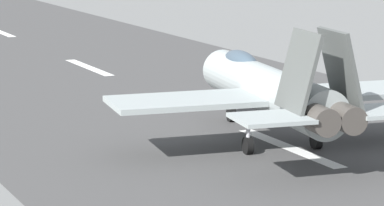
% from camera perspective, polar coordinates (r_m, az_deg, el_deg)
% --- Properties ---
extents(ground_plane, '(400.00, 400.00, 0.00)m').
position_cam_1_polar(ground_plane, '(42.67, 5.75, -2.66)').
color(ground_plane, slate).
extents(runway_strip, '(240.00, 26.00, 0.02)m').
position_cam_1_polar(runway_strip, '(42.65, 5.76, -2.65)').
color(runway_strip, '#454544').
rests_on(runway_strip, ground).
extents(fighter_jet, '(17.07, 15.11, 5.70)m').
position_cam_1_polar(fighter_jet, '(43.14, 4.46, 0.90)').
color(fighter_jet, '#9DA7A6').
rests_on(fighter_jet, ground).
extents(crew_person, '(0.68, 0.38, 1.56)m').
position_cam_1_polar(crew_person, '(57.61, 5.98, 1.65)').
color(crew_person, '#1E2338').
rests_on(crew_person, ground).
extents(marker_cone_far, '(0.44, 0.44, 0.55)m').
position_cam_1_polar(marker_cone_far, '(66.12, 5.91, 2.39)').
color(marker_cone_far, orange).
rests_on(marker_cone_far, ground).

